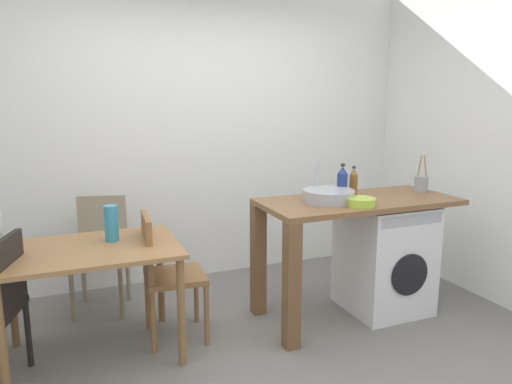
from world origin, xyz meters
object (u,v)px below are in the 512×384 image
at_px(utensil_crock, 421,183).
at_px(mixing_bowl, 361,201).
at_px(dining_table, 90,262).
at_px(chair_spare_by_wall, 101,246).
at_px(bottle_squat_brown, 353,182).
at_px(bottle_tall_green, 342,182).
at_px(chair_opposite, 164,270).
at_px(vase, 111,223).
at_px(washing_machine, 384,257).

bearing_deg(utensil_crock, mixing_bowl, -161.55).
relative_size(dining_table, utensil_crock, 3.67).
xyz_separation_m(chair_spare_by_wall, mixing_bowl, (1.69, -1.08, 0.44)).
bearing_deg(bottle_squat_brown, utensil_crock, -8.60).
relative_size(bottle_tall_green, bottle_squat_brown, 1.14).
height_order(chair_spare_by_wall, mixing_bowl, mixing_bowl).
relative_size(dining_table, chair_opposite, 1.22).
distance_m(chair_opposite, vase, 0.48).
bearing_deg(chair_spare_by_wall, bottle_tall_green, 171.41).
bearing_deg(bottle_squat_brown, chair_opposite, 179.04).
bearing_deg(dining_table, bottle_squat_brown, 0.88).
distance_m(chair_opposite, utensil_crock, 2.15).
relative_size(chair_spare_by_wall, mixing_bowl, 4.29).
bearing_deg(mixing_bowl, chair_spare_by_wall, 147.46).
relative_size(dining_table, washing_machine, 1.28).
relative_size(washing_machine, mixing_bowl, 4.10).
distance_m(bottle_tall_green, bottle_squat_brown, 0.14).
xyz_separation_m(chair_opposite, utensil_crock, (2.09, -0.11, 0.48)).
relative_size(bottle_tall_green, utensil_crock, 0.87).
bearing_deg(mixing_bowl, washing_machine, 27.38).
distance_m(chair_spare_by_wall, vase, 0.76).
distance_m(washing_machine, mixing_bowl, 0.68).
xyz_separation_m(dining_table, washing_machine, (2.20, -0.11, -0.21)).
bearing_deg(vase, dining_table, -146.31).
bearing_deg(vase, mixing_bowl, -13.81).
bearing_deg(chair_opposite, utensil_crock, 90.87).
distance_m(dining_table, vase, 0.28).
height_order(chair_spare_by_wall, bottle_tall_green, bottle_tall_green).
height_order(bottle_squat_brown, utensil_crock, utensil_crock).
relative_size(dining_table, bottle_squat_brown, 4.79).
bearing_deg(chair_opposite, mixing_bowl, 78.77).
xyz_separation_m(dining_table, utensil_crock, (2.56, -0.06, 0.35)).
distance_m(mixing_bowl, utensil_crock, 0.79).
relative_size(chair_spare_by_wall, utensil_crock, 3.00).
distance_m(chair_spare_by_wall, mixing_bowl, 2.06).
height_order(chair_opposite, bottle_squat_brown, bottle_squat_brown).
height_order(mixing_bowl, vase, same).
bearing_deg(washing_machine, dining_table, 177.10).
bearing_deg(washing_machine, vase, 174.10).
bearing_deg(mixing_bowl, chair_opposite, 164.78).
bearing_deg(bottle_squat_brown, bottle_tall_green, -161.55).
height_order(chair_opposite, chair_spare_by_wall, same).
bearing_deg(bottle_tall_green, mixing_bowl, -95.91).
bearing_deg(bottle_tall_green, bottle_squat_brown, 18.45).
xyz_separation_m(chair_opposite, vase, (-0.33, 0.04, 0.35)).
relative_size(chair_spare_by_wall, vase, 3.78).
xyz_separation_m(washing_machine, bottle_tall_green, (-0.35, 0.10, 0.61)).
bearing_deg(bottle_tall_green, vase, 176.18).
bearing_deg(utensil_crock, vase, 176.23).
bearing_deg(chair_spare_by_wall, vase, 108.41).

